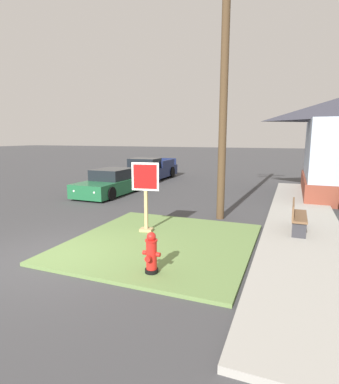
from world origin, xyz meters
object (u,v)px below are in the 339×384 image
object	(u,v)px
pickup_truck_navy	(149,171)
street_bench	(297,215)
parked_sedan_green	(111,183)
stop_sign	(146,198)
fire_hydrant	(151,254)
manhole_cover	(117,228)
utility_pole	(225,67)

from	to	relation	value
pickup_truck_navy	street_bench	size ratio (longest dim) A/B	3.60
street_bench	parked_sedan_green	bearing A→B (deg)	156.95
stop_sign	parked_sedan_green	distance (m)	6.86
fire_hydrant	manhole_cover	bearing A→B (deg)	132.44
manhole_cover	fire_hydrant	bearing A→B (deg)	-47.56
manhole_cover	pickup_truck_navy	bearing A→B (deg)	110.06
stop_sign	manhole_cover	size ratio (longest dim) A/B	2.89
parked_sedan_green	pickup_truck_navy	xyz separation A→B (m)	(-0.46, 5.37, 0.08)
manhole_cover	stop_sign	bearing A→B (deg)	-9.20
fire_hydrant	parked_sedan_green	world-z (taller)	parked_sedan_green
pickup_truck_navy	street_bench	distance (m)	12.75
street_bench	utility_pole	size ratio (longest dim) A/B	0.16
manhole_cover	utility_pole	bearing A→B (deg)	40.37
parked_sedan_green	stop_sign	bearing A→B (deg)	-49.40
stop_sign	utility_pole	bearing A→B (deg)	56.99
fire_hydrant	stop_sign	world-z (taller)	stop_sign
stop_sign	pickup_truck_navy	distance (m)	11.66
stop_sign	street_bench	distance (m)	4.41
parked_sedan_green	fire_hydrant	bearing A→B (deg)	-53.06
fire_hydrant	pickup_truck_navy	size ratio (longest dim) A/B	0.15
fire_hydrant	pickup_truck_navy	distance (m)	14.49
parked_sedan_green	street_bench	size ratio (longest dim) A/B	2.79
parked_sedan_green	pickup_truck_navy	size ratio (longest dim) A/B	0.77
parked_sedan_green	street_bench	distance (m)	9.29
fire_hydrant	street_bench	xyz separation A→B (m)	(2.76, 4.06, 0.10)
utility_pole	pickup_truck_navy	bearing A→B (deg)	129.19
manhole_cover	parked_sedan_green	xyz separation A→B (m)	(-3.33, 5.01, 0.53)
fire_hydrant	stop_sign	size ratio (longest dim) A/B	0.42
fire_hydrant	stop_sign	xyz separation A→B (m)	(-1.34, 2.51, 0.60)
street_bench	utility_pole	world-z (taller)	utility_pole
manhole_cover	utility_pole	xyz separation A→B (m)	(2.76, 2.35, 5.03)
utility_pole	fire_hydrant	bearing A→B (deg)	-93.47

